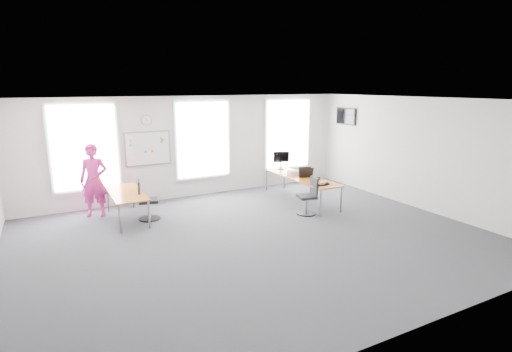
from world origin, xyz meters
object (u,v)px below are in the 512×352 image
desk_left (126,194)px  desk_right (301,178)px  monitor (281,159)px  chair_left (146,202)px  person (94,180)px  headphones (317,179)px  keyboard (322,185)px  chair_right (309,198)px

desk_left → desk_right: bearing=-7.3°
desk_right → monitor: 1.20m
chair_left → person: person is taller
headphones → desk_left: bearing=162.3°
desk_left → person: 0.98m
keyboard → headphones: 0.55m
monitor → desk_right: bearing=-73.8°
headphones → monitor: bearing=89.5°
headphones → monitor: 1.78m
chair_right → monitor: monitor is taller
desk_left → chair_left: bearing=-27.7°
person → headphones: (5.57, -1.90, -0.17)m
headphones → keyboard: bearing=-115.6°
desk_left → chair_right: chair_right is taller
keyboard → headphones: headphones is taller
keyboard → chair_left: bearing=154.9°
desk_left → keyboard: 5.02m
chair_left → keyboard: size_ratio=2.38×
chair_right → keyboard: 0.53m
chair_left → monitor: bearing=-68.9°
person → keyboard: size_ratio=4.43×
desk_left → headphones: 5.06m
desk_left → chair_left: size_ratio=1.93×
chair_right → desk_left: bearing=-99.9°
chair_right → chair_left: 4.14m
desk_left → person: person is taller
person → desk_right: bearing=8.1°
desk_left → chair_right: size_ratio=2.00×
desk_left → keyboard: size_ratio=4.58×
chair_right → keyboard: chair_right is taller
chair_right → keyboard: size_ratio=2.30×
monitor → person: bearing=-163.6°
desk_right → chair_right: size_ratio=3.05×
desk_left → headphones: headphones is taller
chair_left → monitor: (4.39, 0.75, 0.62)m
desk_left → monitor: (4.82, 0.53, 0.41)m
desk_right → chair_left: chair_left is taller
desk_right → keyboard: (-0.08, -1.13, 0.06)m
person → desk_left: bearing=-24.1°
desk_right → monitor: (0.03, 1.14, 0.38)m
desk_right → keyboard: bearing=-93.9°
chair_right → person: person is taller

